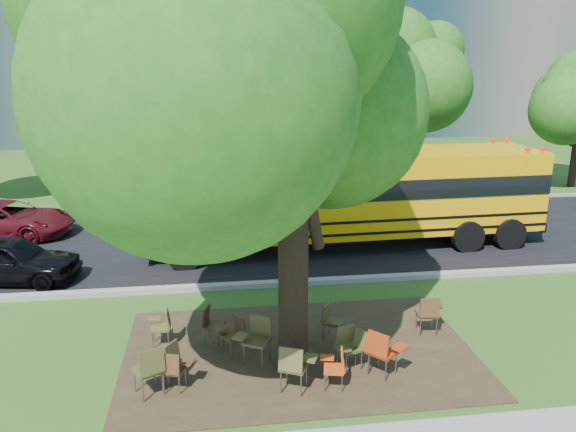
{
  "coord_description": "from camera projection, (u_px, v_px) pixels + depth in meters",
  "views": [
    {
      "loc": [
        -0.62,
        -10.59,
        5.75
      ],
      "look_at": [
        1.32,
        3.49,
        1.76
      ],
      "focal_mm": 35.0,
      "sensor_mm": 36.0,
      "label": 1
    }
  ],
  "objects": [
    {
      "name": "main_tree",
      "position": [
        294.0,
        60.0,
        9.28
      ],
      "size": [
        7.2,
        7.2,
        9.35
      ],
      "color": "black",
      "rests_on": "ground"
    },
    {
      "name": "school_bus",
      "position": [
        363.0,
        192.0,
        17.52
      ],
      "size": [
        12.33,
        3.24,
        2.99
      ],
      "rotation": [
        0.0,
        0.0,
        0.04
      ],
      "color": "#E8A007",
      "rests_on": "ground"
    },
    {
      "name": "chair_7",
      "position": [
        383.0,
        349.0,
        10.34
      ],
      "size": [
        0.82,
        0.65,
        0.95
      ],
      "rotation": [
        0.0,
        0.0,
        -0.85
      ],
      "color": "#A43211",
      "rests_on": "ground"
    },
    {
      "name": "chair_6",
      "position": [
        336.0,
        365.0,
        10.03
      ],
      "size": [
        0.45,
        0.58,
        0.77
      ],
      "rotation": [
        0.0,
        0.0,
        1.35
      ],
      "color": "#CA4915",
      "rests_on": "ground"
    },
    {
      "name": "chair_1",
      "position": [
        173.0,
        367.0,
        9.91
      ],
      "size": [
        0.63,
        0.49,
        0.81
      ],
      "rotation": [
        0.0,
        0.0,
        -0.32
      ],
      "color": "#4F311C",
      "rests_on": "ground"
    },
    {
      "name": "chair_3",
      "position": [
        257.0,
        335.0,
        10.85
      ],
      "size": [
        0.81,
        0.63,
        0.96
      ],
      "rotation": [
        0.0,
        0.0,
        2.63
      ],
      "color": "brown",
      "rests_on": "ground"
    },
    {
      "name": "chair_12",
      "position": [
        331.0,
        319.0,
        11.78
      ],
      "size": [
        0.54,
        0.68,
        0.8
      ],
      "rotation": [
        0.0,
        0.0,
        4.1
      ],
      "color": "#4A4520",
      "rests_on": "ground"
    },
    {
      "name": "kerb_near",
      "position": [
        240.0,
        285.0,
        14.58
      ],
      "size": [
        80.0,
        0.25,
        0.14
      ],
      "primitive_type": "cube",
      "color": "gray",
      "rests_on": "ground"
    },
    {
      "name": "chair_4",
      "position": [
        294.0,
        364.0,
        9.86
      ],
      "size": [
        0.77,
        0.61,
        0.94
      ],
      "rotation": [
        0.0,
        0.0,
        -0.43
      ],
      "color": "brown",
      "rests_on": "ground"
    },
    {
      "name": "bg_car_red",
      "position": [
        8.0,
        219.0,
        18.71
      ],
      "size": [
        4.6,
        2.91,
        1.18
      ],
      "primitive_type": "imported",
      "rotation": [
        0.0,
        0.0,
        1.33
      ],
      "color": "#4F0D15",
      "rests_on": "ground"
    },
    {
      "name": "kerb_far",
      "position": [
        229.0,
        207.0,
        22.31
      ],
      "size": [
        80.0,
        0.25,
        0.14
      ],
      "primitive_type": "cube",
      "color": "gray",
      "rests_on": "ground"
    },
    {
      "name": "chair_10",
      "position": [
        211.0,
        322.0,
        11.6
      ],
      "size": [
        0.51,
        0.65,
        0.81
      ],
      "rotation": [
        0.0,
        0.0,
        -1.93
      ],
      "color": "#412817",
      "rests_on": "ground"
    },
    {
      "name": "black_car",
      "position": [
        8.0,
        260.0,
        14.84
      ],
      "size": [
        3.87,
        2.07,
        1.25
      ],
      "primitive_type": "imported",
      "rotation": [
        0.0,
        0.0,
        1.4
      ],
      "color": "black",
      "rests_on": "ground"
    },
    {
      "name": "chair_8",
      "position": [
        163.0,
        323.0,
        11.55
      ],
      "size": [
        0.48,
        0.52,
        0.8
      ],
      "rotation": [
        0.0,
        0.0,
        1.59
      ],
      "color": "brown",
      "rests_on": "ground"
    },
    {
      "name": "ground",
      "position": [
        248.0,
        344.0,
        11.74
      ],
      "size": [
        160.0,
        160.0,
        0.0
      ],
      "primitive_type": "plane",
      "color": "#305A1C",
      "rests_on": "ground"
    },
    {
      "name": "bg_tree_3",
      "position": [
        405.0,
        76.0,
        24.79
      ],
      "size": [
        5.6,
        5.6,
        7.84
      ],
      "color": "black",
      "rests_on": "ground"
    },
    {
      "name": "bg_tree_2",
      "position": [
        111.0,
        94.0,
        25.21
      ],
      "size": [
        4.8,
        4.8,
        6.62
      ],
      "color": "black",
      "rests_on": "ground"
    },
    {
      "name": "chair_11",
      "position": [
        300.0,
        325.0,
        11.48
      ],
      "size": [
        0.55,
        0.69,
        0.81
      ],
      "rotation": [
        0.0,
        0.0,
        0.8
      ],
      "color": "brown",
      "rests_on": "ground"
    },
    {
      "name": "asphalt_road",
      "position": [
        234.0,
        240.0,
        18.41
      ],
      "size": [
        80.0,
        8.0,
        0.04
      ],
      "primitive_type": "cube",
      "color": "black",
      "rests_on": "ground"
    },
    {
      "name": "chair_13",
      "position": [
        429.0,
        311.0,
        11.98
      ],
      "size": [
        0.63,
        0.53,
        0.9
      ],
      "rotation": [
        0.0,
        0.0,
        -0.11
      ],
      "color": "#51331D",
      "rests_on": "ground"
    },
    {
      "name": "chair_2",
      "position": [
        168.0,
        357.0,
        10.23
      ],
      "size": [
        0.55,
        0.7,
        0.82
      ],
      "rotation": [
        0.0,
        0.0,
        1.02
      ],
      "color": "#4A4120",
      "rests_on": "ground"
    },
    {
      "name": "chair_14",
      "position": [
        368.0,
        345.0,
        10.66
      ],
      "size": [
        0.71,
        0.56,
        0.83
      ],
      "rotation": [
        0.0,
        0.0,
        5.38
      ],
      "color": "brown",
      "rests_on": "ground"
    },
    {
      "name": "chair_5",
      "position": [
        347.0,
        343.0,
        10.68
      ],
      "size": [
        0.58,
        0.64,
        0.85
      ],
      "rotation": [
        0.0,
        0.0,
        3.47
      ],
      "color": "brown",
      "rests_on": "ground"
    },
    {
      "name": "chair_9",
      "position": [
        234.0,
        331.0,
        11.2
      ],
      "size": [
        0.68,
        0.55,
        0.82
      ],
      "rotation": [
        0.0,
        0.0,
        2.12
      ],
      "color": "#442E18",
      "rests_on": "ground"
    },
    {
      "name": "chair_0",
      "position": [
        151.0,
        366.0,
        9.77
      ],
      "size": [
        0.66,
        0.79,
        0.97
      ],
      "rotation": [
        0.0,
        0.0,
        0.49
      ],
      "color": "#4B4820",
      "rests_on": "ground"
    },
    {
      "name": "dirt_patch",
      "position": [
        299.0,
        352.0,
        11.39
      ],
      "size": [
        7.0,
        4.5,
        0.03
      ],
      "primitive_type": "cube",
      "color": "#382819",
      "rests_on": "ground"
    }
  ]
}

